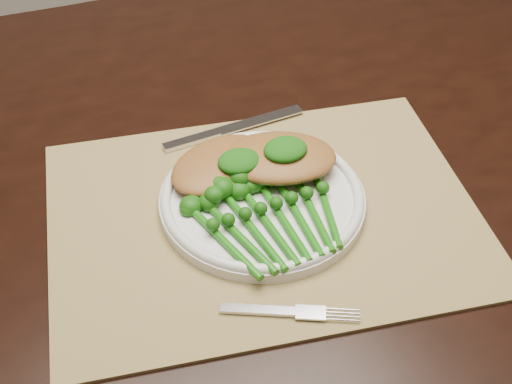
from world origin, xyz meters
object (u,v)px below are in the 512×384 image
object	(u,v)px
placemat	(264,215)
dinner_plate	(262,199)
dining_table	(263,313)
broccolini_bundle	(276,223)
chicken_fillet_left	(220,164)

from	to	relation	value
placemat	dinner_plate	size ratio (longest dim) A/B	2.05
dining_table	dinner_plate	distance (m)	0.41
dining_table	broccolini_bundle	bearing A→B (deg)	-105.51
placemat	dinner_plate	world-z (taller)	dinner_plate
dining_table	chicken_fillet_left	size ratio (longest dim) A/B	12.32
dining_table	dinner_plate	xyz separation A→B (m)	(-0.05, -0.12, 0.39)
placemat	broccolini_bundle	bearing A→B (deg)	-81.16
placemat	dinner_plate	distance (m)	0.02
chicken_fillet_left	dining_table	bearing A→B (deg)	14.92
dinner_plate	chicken_fillet_left	world-z (taller)	chicken_fillet_left
chicken_fillet_left	placemat	bearing A→B (deg)	-89.68
broccolini_bundle	dining_table	bearing A→B (deg)	67.77
dining_table	dinner_plate	world-z (taller)	dinner_plate
placemat	chicken_fillet_left	world-z (taller)	chicken_fillet_left
dinner_plate	broccolini_bundle	distance (m)	0.05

